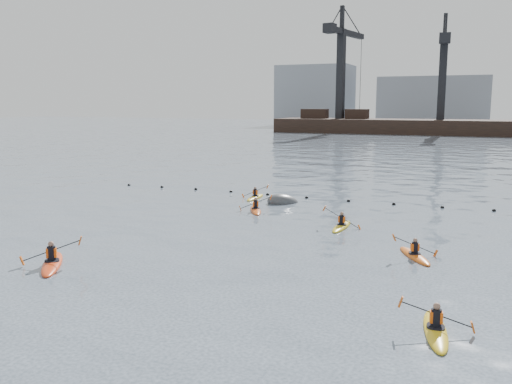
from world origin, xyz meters
TOP-DOWN VIEW (x-y plane):
  - ground at (0.00, 0.00)m, footprint 400.00×400.00m
  - float_line at (-0.50, 22.53)m, footprint 33.24×0.73m
  - barge_pier at (-0.22, 110.00)m, footprint 72.00×19.30m
  - skyline at (2.23, 150.27)m, footprint 141.00×28.00m
  - kayaker_0 at (-6.76, 3.20)m, footprint 2.69×3.30m
  - kayaker_1 at (8.26, 2.42)m, footprint 2.15×3.22m
  - kayaker_2 at (-3.53, 16.88)m, footprint 1.91×2.92m
  - kayaker_3 at (2.47, 14.50)m, footprint 2.12×3.03m
  - kayaker_4 at (6.74, 10.22)m, footprint 1.98×2.88m
  - kayaker_5 at (-5.33, 21.05)m, footprint 1.99×2.88m
  - mooring_buoy at (-2.91, 20.13)m, footprint 2.69×2.78m

SIDE VIEW (x-z plane):
  - ground at x=0.00m, z-range 0.00..0.00m
  - mooring_buoy at x=-2.91m, z-range -0.81..0.81m
  - float_line at x=-0.50m, z-range -0.09..0.15m
  - kayaker_5 at x=-5.33m, z-range -0.47..0.65m
  - kayaker_4 at x=6.74m, z-range -0.49..0.67m
  - kayaker_2 at x=-3.53m, z-range -0.47..0.65m
  - kayaker_3 at x=2.47m, z-range -0.52..0.71m
  - kayaker_1 at x=8.26m, z-range -0.47..0.66m
  - kayaker_0 at x=-6.76m, z-range -0.53..0.75m
  - barge_pier at x=-0.22m, z-range -12.86..16.64m
  - skyline at x=2.23m, z-range -1.75..20.25m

